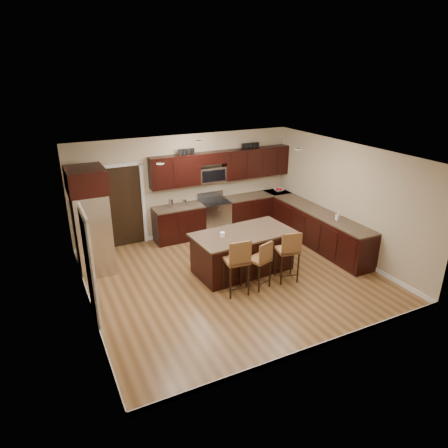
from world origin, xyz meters
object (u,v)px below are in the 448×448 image
stool_left (238,261)px  stool_mid (261,259)px  island (243,253)px  stool_right (289,250)px  range (214,217)px  refrigerator (91,220)px

stool_left → stool_mid: size_ratio=1.15×
island → stool_right: 1.10m
stool_left → stool_mid: bearing=7.0°
stool_right → range: bearing=107.4°
stool_left → range: bearing=79.1°
refrigerator → stool_left: bearing=-44.6°
island → stool_mid: (-0.03, -0.84, 0.22)m
stool_right → refrigerator: bearing=159.2°
stool_mid → island: bearing=70.4°
range → stool_mid: bearing=-97.0°
stool_mid → refrigerator: refrigerator is taller
island → stool_mid: size_ratio=2.15×
range → stool_mid: 3.13m
range → stool_mid: size_ratio=1.06×
island → stool_left: stool_left is taller
island → stool_left: bearing=-128.1°
stool_left → stool_right: size_ratio=1.05×
island → stool_right: (0.63, -0.85, 0.29)m
stool_right → refrigerator: (-3.58, 2.33, 0.48)m
range → island: range is taller
stool_mid → range: bearing=65.3°
stool_mid → refrigerator: (-2.92, 2.32, 0.55)m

